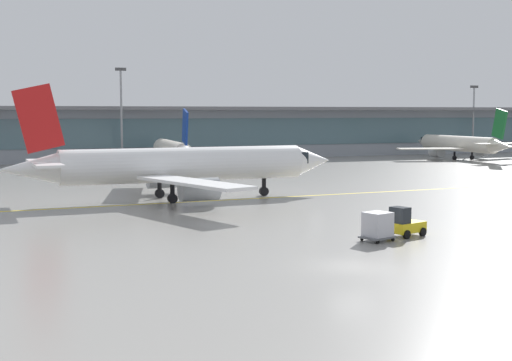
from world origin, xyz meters
name	(u,v)px	position (x,y,z in m)	size (l,w,h in m)	color
ground_plane	(351,267)	(0.00, 0.00, 0.00)	(400.00, 400.00, 0.00)	gray
taxiway_centreline_stripe	(191,202)	(-0.85, 30.88, 0.00)	(110.00, 0.36, 0.01)	yellow
terminal_concourse	(104,133)	(0.00, 92.92, 4.92)	(218.16, 11.00, 9.60)	#8C939E
gate_airplane_1	(172,150)	(7.44, 72.42, 2.74)	(25.59, 27.58, 9.13)	silver
gate_airplane_2	(459,144)	(61.60, 73.89, 2.78)	(26.05, 27.94, 9.28)	silver
taxiing_regional_jet	(181,166)	(-1.28, 32.86, 3.35)	(33.74, 31.37, 11.18)	white
baggage_tug	(405,224)	(8.05, 7.24, 0.89)	(2.91, 2.25, 2.10)	yellow
cargo_dolly_lead	(378,225)	(5.40, 6.38, 1.05)	(2.49, 2.17, 1.94)	#595B60
apron_light_mast_1	(121,112)	(1.80, 84.59, 8.68)	(1.80, 0.36, 15.96)	gray
apron_light_mast_2	(473,117)	(74.52, 86.96, 7.71)	(1.80, 0.36, 14.05)	gray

